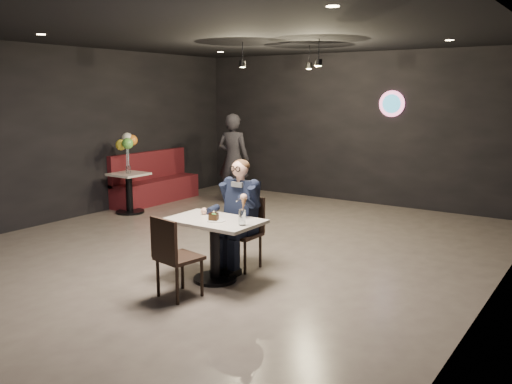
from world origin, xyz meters
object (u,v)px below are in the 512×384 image
Objects in this scene: chair_near at (179,256)px; side_table at (129,193)px; main_table at (215,250)px; sundae_glass at (242,217)px; balloon_vase at (128,169)px; passerby at (233,159)px; chair_far at (242,233)px; booth_bench at (156,177)px; seated_man at (242,213)px.

chair_near is 4.46m from side_table.
side_table is at bearing 150.90° from main_table.
sundae_glass is 1.31× the size of balloon_vase.
sundae_glass is 0.10× the size of passerby.
main_table is 1.20× the size of chair_far.
sundae_glass is 5.31m from booth_bench.
sundae_glass is 4.55m from side_table.
main_table is 4.56m from passerby.
main_table is 0.61× the size of passerby.
seated_man is (0.00, 0.00, 0.26)m from chair_far.
sundae_glass reaches higher than chair_near.
chair_near is 1.20m from seated_man.
seated_man is 10.63× the size of balloon_vase.
main_table is 4.93m from booth_bench.
booth_bench reaches higher than chair_far.
balloon_vase is at bearing 158.00° from chair_far.
main_table is 0.54× the size of booth_bench.
booth_bench is 1.64m from passerby.
passerby is at bearing 127.86° from chair_far.
seated_man is (0.00, 1.17, 0.26)m from chair_near.
side_table is 0.42× the size of passerby.
chair_near is 5.17× the size of sundae_glass.
seated_man is at bearing 0.00° from chair_far.
booth_bench is 15.17× the size of balloon_vase.
balloon_vase is at bearing 158.00° from seated_man.
side_table is 2.15m from passerby.
booth_bench is 1.05m from side_table.
chair_near is 6.79× the size of balloon_vase.
seated_man is 8.09× the size of sundae_glass.
booth_bench is at bearing 146.95° from chair_near.
main_table is 1.20× the size of chair_near.
chair_far is at bearing -22.00° from side_table.
booth_bench is at bearing 17.48° from passerby.
chair_far is 0.82m from sundae_glass.
chair_near is 0.45× the size of booth_bench.
passerby is (1.10, 1.77, 0.53)m from side_table.
chair_near is (0.00, -1.17, 0.00)m from chair_far.
chair_far is at bearing 116.66° from passerby.
booth_bench is (-3.90, 3.01, 0.14)m from main_table.
booth_bench reaches higher than main_table.
passerby reaches higher than side_table.
balloon_vase is 2.08m from passerby.
chair_near is at bearing -126.69° from sundae_glass.
main_table is 1.46× the size of side_table.
booth_bench is at bearing 142.40° from main_table.
seated_man is 4.09m from passerby.
chair_far is 0.64× the size of seated_man.
chair_near reaches higher than main_table.
balloon_vase is at bearing 153.75° from chair_near.
chair_near is 1.22× the size of side_table.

